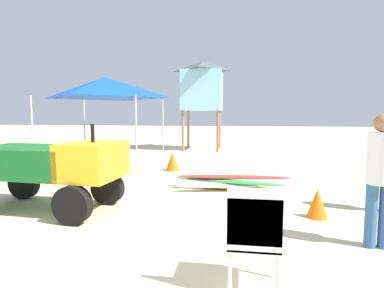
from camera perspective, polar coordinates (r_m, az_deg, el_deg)
ground at (r=4.42m, az=-17.15°, el=-16.80°), size 80.00×80.00×0.00m
utility_cart at (r=5.85m, az=-24.44°, el=-3.61°), size 2.63×1.45×1.50m
stacked_plastic_chairs at (r=3.01m, az=11.22°, el=-15.14°), size 0.48×0.48×1.02m
surfboard_pile at (r=6.92m, az=7.11°, el=-7.05°), size 2.66×0.79×0.32m
lifeguard_near_left at (r=4.46m, az=31.26°, el=-4.44°), size 0.32×0.32×1.66m
popup_canopy at (r=10.62m, az=-15.68°, el=9.91°), size 3.14×3.14×2.86m
lifeguard_tower at (r=14.60m, az=1.91°, el=10.61°), size 1.98×1.98×4.08m
traffic_cone_near at (r=9.19m, az=-3.60°, el=-3.16°), size 0.39×0.39×0.56m
traffic_cone_far at (r=5.46m, az=21.95°, el=-10.03°), size 0.33×0.33×0.47m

